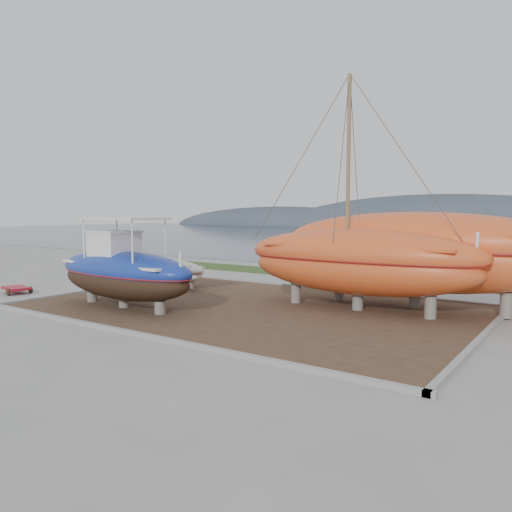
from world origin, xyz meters
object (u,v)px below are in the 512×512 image
Objects in this scene: blue_caique at (123,263)px; white_dinghy at (175,274)px; red_trailer at (16,290)px; orange_bare_hull at (416,262)px; orange_sailboat at (360,193)px.

white_dinghy is (-2.35, 5.52, -1.19)m from blue_caique.
red_trailer is at bearing -118.12° from white_dinghy.
blue_caique is 3.39× the size of red_trailer.
white_dinghy is 7.93m from red_trailer.
orange_bare_hull is 5.15× the size of red_trailer.
blue_caique is 6.12m from white_dinghy.
white_dinghy is at bearing 59.26° from red_trailer.
orange_bare_hull is (1.80, 1.70, -2.80)m from orange_sailboat.
orange_sailboat is 4.38× the size of red_trailer.
orange_bare_hull reaches higher than white_dinghy.
orange_sailboat reaches higher than red_trailer.
orange_sailboat is at bearing -137.92° from orange_bare_hull.
white_dinghy is at bearing 115.83° from blue_caique.
red_trailer is (-15.87, -5.51, -4.64)m from orange_sailboat.
red_trailer is at bearing -160.95° from orange_sailboat.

